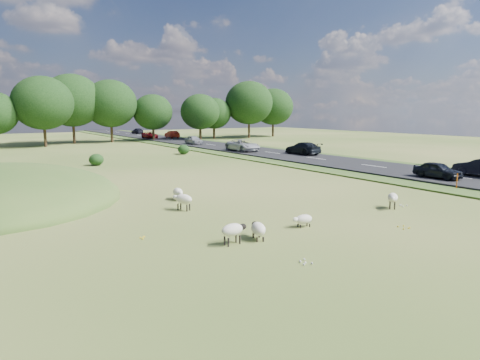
% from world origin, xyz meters
% --- Properties ---
extents(ground, '(160.00, 160.00, 0.00)m').
position_xyz_m(ground, '(0.00, 20.00, 0.00)').
color(ground, '#365A1C').
rests_on(ground, ground).
extents(road, '(8.00, 150.00, 0.25)m').
position_xyz_m(road, '(20.00, 30.00, 0.12)').
color(road, black).
rests_on(road, ground).
extents(treeline, '(96.28, 14.66, 11.70)m').
position_xyz_m(treeline, '(-1.06, 55.44, 6.57)').
color(treeline, black).
rests_on(treeline, ground).
extents(shrubs, '(26.98, 7.06, 1.52)m').
position_xyz_m(shrubs, '(-4.92, 27.75, 0.68)').
color(shrubs, black).
rests_on(shrubs, ground).
extents(marker_post, '(0.06, 0.06, 1.20)m').
position_xyz_m(marker_post, '(15.67, -2.79, 0.60)').
color(marker_post, '#D8590C').
rests_on(marker_post, ground).
extents(sheep_0, '(1.20, 1.05, 0.89)m').
position_xyz_m(sheep_0, '(7.07, -4.04, 0.62)').
color(sheep_0, beige).
rests_on(sheep_0, ground).
extents(sheep_1, '(0.98, 1.30, 0.92)m').
position_xyz_m(sheep_1, '(-3.06, 2.04, 0.64)').
color(sheep_1, beige).
rests_on(sheep_1, ground).
extents(sheep_2, '(0.91, 1.36, 0.75)m').
position_xyz_m(sheep_2, '(-2.76, -4.69, 0.48)').
color(sheep_2, beige).
rests_on(sheep_2, ground).
extents(sheep_3, '(1.09, 0.59, 0.61)m').
position_xyz_m(sheep_3, '(0.19, -4.27, 0.39)').
color(sheep_3, beige).
rests_on(sheep_3, ground).
extents(sheep_4, '(1.26, 0.64, 0.90)m').
position_xyz_m(sheep_4, '(-4.04, -4.71, 0.63)').
color(sheep_4, beige).
rests_on(sheep_4, ground).
extents(sheep_5, '(0.75, 1.33, 0.74)m').
position_xyz_m(sheep_5, '(-2.07, 4.82, 0.47)').
color(sheep_5, beige).
rests_on(sheep_5, ground).
extents(car_0, '(2.08, 5.11, 1.48)m').
position_xyz_m(car_0, '(21.90, 20.39, 0.99)').
color(car_0, black).
rests_on(car_0, road).
extents(car_1, '(1.62, 4.03, 1.37)m').
position_xyz_m(car_1, '(18.10, 42.21, 0.94)').
color(car_1, '#ACAEB4').
rests_on(car_1, road).
extents(car_2, '(2.07, 4.48, 1.25)m').
position_xyz_m(car_2, '(18.10, 60.95, 0.87)').
color(car_2, maroon).
rests_on(car_2, road).
extents(car_3, '(1.47, 4.22, 1.39)m').
position_xyz_m(car_3, '(21.90, 58.95, 0.95)').
color(car_3, maroon).
rests_on(car_3, road).
extents(car_4, '(1.51, 3.75, 1.28)m').
position_xyz_m(car_4, '(18.10, 0.21, 0.89)').
color(car_4, black).
rests_on(car_4, road).
extents(car_5, '(2.56, 5.55, 1.54)m').
position_xyz_m(car_5, '(18.10, 27.94, 1.02)').
color(car_5, silver).
rests_on(car_5, road).
extents(car_6, '(1.75, 4.31, 1.25)m').
position_xyz_m(car_6, '(21.90, 78.55, 0.88)').
color(car_6, black).
rests_on(car_6, road).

